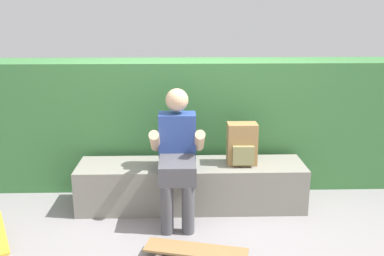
{
  "coord_description": "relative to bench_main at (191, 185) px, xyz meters",
  "views": [
    {
      "loc": [
        -0.1,
        -3.58,
        1.87
      ],
      "look_at": [
        0.01,
        0.48,
        0.76
      ],
      "focal_mm": 40.62,
      "sensor_mm": 36.0,
      "label": 1
    }
  ],
  "objects": [
    {
      "name": "hedge_row",
      "position": [
        -0.23,
        0.65,
        0.46
      ],
      "size": [
        5.93,
        0.6,
        1.36
      ],
      "color": "#3C763C",
      "rests_on": "ground"
    },
    {
      "name": "skateboard_near_person",
      "position": [
        0.01,
        -0.96,
        -0.14
      ],
      "size": [
        0.82,
        0.39,
        0.09
      ],
      "color": "olive",
      "rests_on": "ground"
    },
    {
      "name": "backpack_on_bench",
      "position": [
        0.49,
        -0.01,
        0.41
      ],
      "size": [
        0.28,
        0.23,
        0.4
      ],
      "color": "#A37A47",
      "rests_on": "bench_main"
    },
    {
      "name": "person_skater",
      "position": [
        -0.13,
        -0.22,
        0.42
      ],
      "size": [
        0.49,
        0.62,
        1.19
      ],
      "color": "#2D4793",
      "rests_on": "ground"
    },
    {
      "name": "ground_plane",
      "position": [
        0.0,
        -0.36,
        -0.22
      ],
      "size": [
        24.0,
        24.0,
        0.0
      ],
      "primitive_type": "plane",
      "color": "gray"
    },
    {
      "name": "bench_main",
      "position": [
        0.0,
        0.0,
        0.0
      ],
      "size": [
        2.18,
        0.51,
        0.44
      ],
      "color": "gray",
      "rests_on": "ground"
    }
  ]
}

